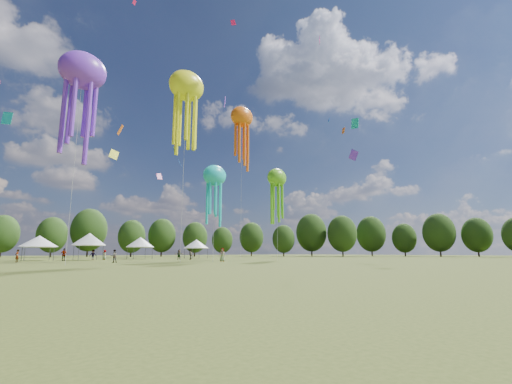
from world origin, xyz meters
TOP-DOWN VIEW (x-y plane):
  - ground at (0.00, 0.00)m, footprint 300.00×300.00m
  - spectator_near at (-6.85, 36.19)m, footprint 0.78×0.63m
  - spectators_far at (0.48, 47.78)m, footprint 24.94×23.50m
  - festival_tents at (-4.38, 54.51)m, footprint 42.47×11.40m
  - show_kites at (3.36, 39.51)m, footprint 48.19×24.28m
  - small_kites at (-0.65, 41.94)m, footprint 74.67×50.21m
  - treeline at (-3.87, 62.51)m, footprint 201.57×95.24m

SIDE VIEW (x-z plane):
  - ground at x=0.00m, z-range 0.00..0.00m
  - spectator_near at x=-6.85m, z-range 0.00..1.53m
  - spectators_far at x=0.48m, z-range -0.05..1.74m
  - festival_tents at x=-4.38m, z-range 0.91..5.12m
  - treeline at x=-3.87m, z-range -0.17..13.26m
  - show_kites at x=3.36m, z-range 4.28..36.53m
  - small_kites at x=-0.65m, z-range 7.34..49.62m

